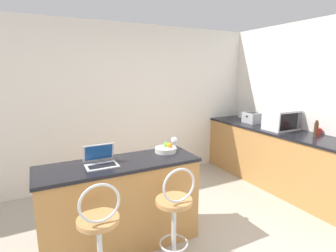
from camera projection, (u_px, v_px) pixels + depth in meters
The scene contains 13 objects.
wall_back at pixel (122, 105), 4.35m from camera, with size 12.00×0.06×2.60m.
breakfast_bar at pixel (121, 204), 2.75m from camera, with size 1.63×0.55×0.94m.
counter_right at pixel (280, 159), 4.18m from camera, with size 0.67×2.92×0.94m.
bar_stool_near at pixel (100, 242), 2.12m from camera, with size 0.40×0.40×1.02m.
bar_stool_far at pixel (175, 221), 2.43m from camera, with size 0.40×0.40×1.02m.
laptop at pixel (101, 160), 2.57m from camera, with size 0.30×0.25×0.20m.
microwave at pixel (282, 120), 4.12m from camera, with size 0.52×0.35×0.31m.
toaster at pixel (252, 118), 4.68m from camera, with size 0.25×0.28×0.19m.
mug_red at pixel (318, 131), 3.85m from camera, with size 0.10×0.09×0.09m.
fruit_bowl at pixel (166, 149), 2.99m from camera, with size 0.24×0.24×0.11m.
mug_white at pixel (240, 115), 5.26m from camera, with size 0.10×0.08×0.10m.
pepper_mill at pixel (316, 129), 3.69m from camera, with size 0.06×0.06×0.24m.
wine_glass_short at pixel (174, 141), 3.10m from camera, with size 0.08×0.08×0.15m.
Camera 1 is at (-1.30, -1.78, 1.84)m, focal length 28.00 mm.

